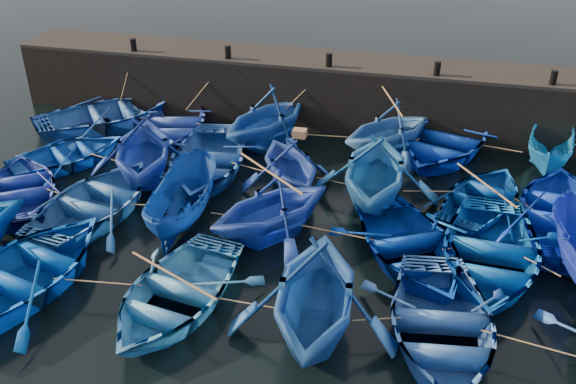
% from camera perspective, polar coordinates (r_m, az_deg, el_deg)
% --- Properties ---
extents(ground, '(120.00, 120.00, 0.00)m').
position_cam_1_polar(ground, '(17.58, -2.53, -7.03)').
color(ground, black).
rests_on(ground, ground).
extents(quay_wall, '(26.00, 2.50, 2.50)m').
position_cam_1_polar(quay_wall, '(26.02, 3.92, 8.83)').
color(quay_wall, black).
rests_on(quay_wall, ground).
extents(quay_top, '(26.00, 2.50, 0.12)m').
position_cam_1_polar(quay_top, '(25.58, 4.02, 11.57)').
color(quay_top, black).
rests_on(quay_top, quay_wall).
extents(bollard_0, '(0.24, 0.24, 0.50)m').
position_cam_1_polar(bollard_0, '(27.16, -13.58, 12.60)').
color(bollard_0, black).
rests_on(bollard_0, quay_top).
extents(bollard_1, '(0.24, 0.24, 0.50)m').
position_cam_1_polar(bollard_1, '(25.62, -5.36, 12.27)').
color(bollard_1, black).
rests_on(bollard_1, quay_top).
extents(bollard_2, '(0.24, 0.24, 0.50)m').
position_cam_1_polar(bollard_2, '(24.65, 3.66, 11.63)').
color(bollard_2, black).
rests_on(bollard_2, quay_top).
extents(bollard_3, '(0.24, 0.24, 0.50)m').
position_cam_1_polar(bollard_3, '(24.30, 13.13, 10.65)').
color(bollard_3, black).
rests_on(bollard_3, quay_top).
extents(bollard_4, '(0.24, 0.24, 0.50)m').
position_cam_1_polar(bollard_4, '(24.60, 22.55, 9.38)').
color(bollard_4, black).
rests_on(bollard_4, quay_top).
extents(boat_0, '(6.66, 6.57, 1.13)m').
position_cam_1_polar(boat_0, '(26.62, -15.91, 6.64)').
color(boat_0, '#224F99').
rests_on(boat_0, ground).
extents(boat_1, '(4.84, 5.79, 1.03)m').
position_cam_1_polar(boat_1, '(25.44, -10.06, 6.14)').
color(boat_1, '#2946AC').
rests_on(boat_1, ground).
extents(boat_2, '(5.25, 5.53, 2.28)m').
position_cam_1_polar(boat_2, '(23.97, -1.89, 6.72)').
color(boat_2, '#174795').
rests_on(boat_2, ground).
extents(boat_3, '(5.23, 5.25, 2.09)m').
position_cam_1_polar(boat_3, '(23.51, 8.98, 5.63)').
color(boat_3, '#285CA7').
rests_on(boat_3, ground).
extents(boat_4, '(5.62, 6.69, 1.19)m').
position_cam_1_polar(boat_4, '(24.11, 13.77, 4.56)').
color(boat_4, '#0830A6').
rests_on(boat_4, ground).
extents(boat_5, '(2.15, 4.20, 1.55)m').
position_cam_1_polar(boat_5, '(24.07, 22.33, 3.54)').
color(boat_5, blue).
rests_on(boat_5, ground).
extents(boat_6, '(4.83, 5.05, 0.85)m').
position_cam_1_polar(boat_6, '(24.00, -18.95, 3.19)').
color(boat_6, '#0D47B4').
rests_on(boat_6, ground).
extents(boat_7, '(5.32, 5.68, 2.41)m').
position_cam_1_polar(boat_7, '(21.92, -12.72, 3.86)').
color(boat_7, '#1B3A9D').
rests_on(boat_7, ground).
extents(boat_8, '(4.70, 6.00, 1.13)m').
position_cam_1_polar(boat_8, '(22.23, -7.25, 2.92)').
color(boat_8, '#2150A0').
rests_on(boat_8, ground).
extents(boat_9, '(4.66, 4.82, 1.94)m').
position_cam_1_polar(boat_9, '(20.90, 0.21, 2.59)').
color(boat_9, '#203F9A').
rests_on(boat_9, ground).
extents(boat_10, '(4.26, 4.89, 2.50)m').
position_cam_1_polar(boat_10, '(20.18, 7.83, 2.12)').
color(boat_10, '#1E63B3').
rests_on(boat_10, ground).
extents(boat_11, '(4.47, 5.15, 0.89)m').
position_cam_1_polar(boat_11, '(20.88, 16.98, -0.50)').
color(boat_11, navy).
rests_on(boat_11, ground).
extents(boat_12, '(4.35, 5.80, 1.14)m').
position_cam_1_polar(boat_12, '(20.68, 23.40, -1.69)').
color(boat_12, '#0527B5').
rests_on(boat_12, ground).
extents(boat_13, '(5.23, 5.58, 0.94)m').
position_cam_1_polar(boat_13, '(22.15, -22.54, 0.33)').
color(boat_13, navy).
rests_on(boat_13, ground).
extents(boat_14, '(4.46, 5.68, 1.07)m').
position_cam_1_polar(boat_14, '(20.49, -16.70, -0.77)').
color(boat_14, '#235896').
rests_on(boat_14, ground).
extents(boat_15, '(1.79, 4.26, 1.62)m').
position_cam_1_polar(boat_15, '(19.33, -9.44, -0.83)').
color(boat_15, navy).
rests_on(boat_15, ground).
extents(boat_16, '(5.24, 5.30, 2.11)m').
position_cam_1_polar(boat_16, '(18.35, -1.53, -1.28)').
color(boat_16, '#1C3BA8').
rests_on(boat_16, ground).
extents(boat_17, '(5.54, 6.12, 1.04)m').
position_cam_1_polar(boat_17, '(17.92, 10.72, -4.74)').
color(boat_17, navy).
rests_on(boat_17, ground).
extents(boat_18, '(4.22, 5.72, 1.15)m').
position_cam_1_polar(boat_18, '(18.12, 17.47, -5.10)').
color(boat_18, '#064AAC').
rests_on(boat_18, ground).
extents(boat_21, '(5.20, 6.34, 1.15)m').
position_cam_1_polar(boat_21, '(17.90, -22.56, -6.64)').
color(boat_21, '#013D9A').
rests_on(boat_21, ground).
extents(boat_22, '(4.20, 5.36, 1.01)m').
position_cam_1_polar(boat_22, '(16.27, -10.03, -8.77)').
color(boat_22, '#337AD2').
rests_on(boat_22, ground).
extents(boat_23, '(4.46, 5.04, 2.46)m').
position_cam_1_polar(boat_23, '(14.90, 2.40, -8.83)').
color(boat_23, '#1D54A7').
rests_on(boat_23, ground).
extents(boat_24, '(4.38, 5.62, 1.07)m').
position_cam_1_polar(boat_24, '(15.49, 13.40, -11.37)').
color(boat_24, '#2C5CAF').
rests_on(boat_24, ground).
extents(wooden_crate, '(0.43, 0.34, 0.25)m').
position_cam_1_polar(wooden_crate, '(20.36, 1.04, 5.25)').
color(wooden_crate, '#8D613D').
rests_on(wooden_crate, boat_9).
extents(mooring_ropes, '(16.80, 12.01, 2.10)m').
position_cam_1_polar(mooring_ropes, '(21.22, 1.29, 2.77)').
color(mooring_ropes, tan).
rests_on(mooring_ropes, ground).
extents(loose_oars, '(9.75, 12.08, 1.28)m').
position_cam_1_polar(loose_oars, '(18.99, 4.88, 1.50)').
color(loose_oars, '#99724C').
rests_on(loose_oars, ground).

